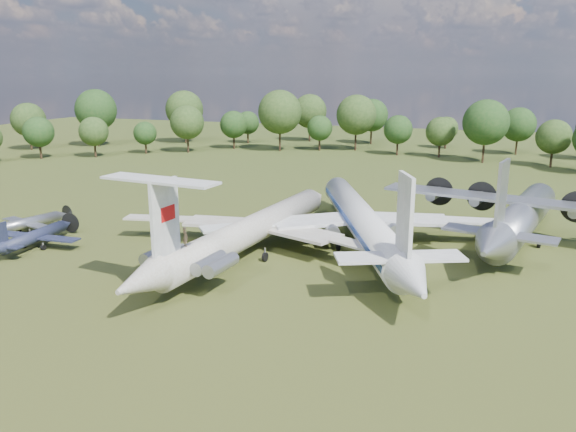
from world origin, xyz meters
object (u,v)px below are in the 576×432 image
(small_prop_northwest, at_px, (26,226))
(small_prop_west, at_px, (34,239))
(person_on_il62, at_px, (185,237))
(an12_transport, at_px, (521,222))
(tu104_jet, at_px, (362,227))
(il62_airliner, at_px, (252,235))

(small_prop_northwest, bearing_deg, small_prop_west, -23.36)
(person_on_il62, bearing_deg, small_prop_west, 16.93)
(an12_transport, relative_size, small_prop_west, 2.62)
(tu104_jet, height_order, small_prop_northwest, tu104_jet)
(il62_airliner, relative_size, person_on_il62, 24.54)
(il62_airliner, distance_m, an12_transport, 32.27)
(an12_transport, relative_size, person_on_il62, 21.02)
(tu104_jet, bearing_deg, small_prop_west, 176.60)
(il62_airliner, distance_m, person_on_il62, 12.71)
(an12_transport, xyz_separation_m, small_prop_west, (-53.19, -21.70, -1.45))
(an12_transport, bearing_deg, small_prop_northwest, -151.45)
(il62_airliner, bearing_deg, small_prop_west, -158.56)
(tu104_jet, height_order, person_on_il62, person_on_il62)
(small_prop_west, relative_size, person_on_il62, 8.03)
(il62_airliner, bearing_deg, person_on_il62, -90.00)
(tu104_jet, relative_size, person_on_il62, 27.20)
(an12_transport, bearing_deg, tu104_jet, -142.21)
(tu104_jet, bearing_deg, person_on_il62, -147.22)
(small_prop_west, xyz_separation_m, person_on_il62, (23.29, -5.50, 4.24))
(an12_transport, bearing_deg, small_prop_west, -145.36)
(an12_transport, height_order, small_prop_west, an12_transport)
(tu104_jet, xyz_separation_m, person_on_il62, (-12.39, -18.91, 2.83))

